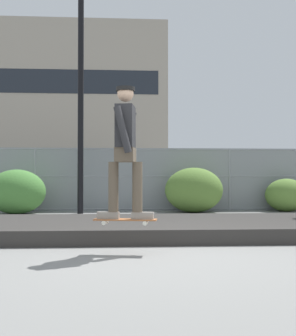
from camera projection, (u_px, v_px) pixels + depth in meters
name	position (u px, v px, depth m)	size (l,w,h in m)	color
ground_plane	(156.00, 257.00, 5.64)	(120.00, 120.00, 0.00)	slate
gravel_berm	(145.00, 227.00, 7.94)	(12.45, 3.00, 0.23)	#33302D
skateboard	(125.00, 220.00, 5.83)	(0.82, 0.32, 0.07)	#9E5B33
skater	(125.00, 143.00, 5.85)	(0.73, 0.61, 1.71)	gray
chain_fence	(133.00, 179.00, 13.47)	(17.22, 0.06, 1.85)	gray
street_lamp	(81.00, 52.00, 12.55)	(0.44, 0.44, 7.13)	black
parked_car_mid	(143.00, 181.00, 17.24)	(4.44, 2.03, 1.66)	#566B4C
library_building	(53.00, 111.00, 54.32)	(25.98, 14.00, 17.72)	#9E9384
shrub_left	(17.00, 192.00, 12.27)	(1.55, 1.27, 1.20)	#477F38
shrub_center	(194.00, 190.00, 12.84)	(1.63, 1.33, 1.26)	#567A33
shrub_right	(286.00, 195.00, 13.26)	(1.23, 1.00, 0.95)	#567A33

